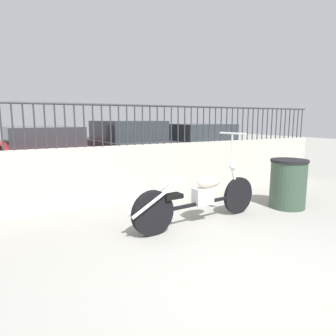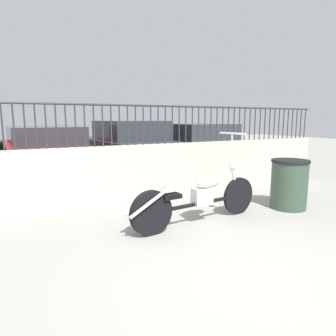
% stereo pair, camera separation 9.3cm
% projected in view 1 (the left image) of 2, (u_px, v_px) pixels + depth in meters
% --- Properties ---
extents(ground_plane, '(40.00, 40.00, 0.00)m').
position_uv_depth(ground_plane, '(252.00, 279.00, 2.83)').
color(ground_plane, gray).
extents(low_wall, '(9.55, 0.18, 1.02)m').
position_uv_depth(low_wall, '(128.00, 173.00, 5.48)').
color(low_wall, beige).
rests_on(low_wall, ground_plane).
extents(fence_railing, '(9.55, 0.04, 0.73)m').
position_uv_depth(fence_railing, '(127.00, 119.00, 5.32)').
color(fence_railing, '#2D2D33').
rests_on(fence_railing, low_wall).
extents(motorcycle_black, '(2.24, 0.52, 1.30)m').
position_uv_depth(motorcycle_black, '(195.00, 198.00, 4.25)').
color(motorcycle_black, black).
rests_on(motorcycle_black, ground_plane).
extents(trash_bin, '(0.62, 0.62, 0.83)m').
position_uv_depth(trash_bin, '(288.00, 184.00, 5.07)').
color(trash_bin, '#334738').
rests_on(trash_bin, ground_plane).
extents(car_red, '(2.02, 4.35, 1.31)m').
position_uv_depth(car_red, '(42.00, 152.00, 7.61)').
color(car_red, black).
rests_on(car_red, ground_plane).
extents(car_dark_grey, '(2.01, 4.21, 1.44)m').
position_uv_depth(car_dark_grey, '(125.00, 146.00, 8.64)').
color(car_dark_grey, black).
rests_on(car_dark_grey, ground_plane).
extents(car_silver, '(1.99, 4.45, 1.35)m').
position_uv_depth(car_silver, '(193.00, 145.00, 9.34)').
color(car_silver, black).
rests_on(car_silver, ground_plane).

